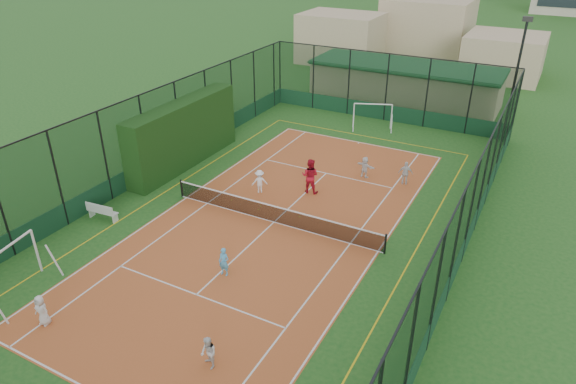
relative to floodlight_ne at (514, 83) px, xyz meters
The scene contains 18 objects.
ground 19.15m from the floodlight_ne, 117.39° to the right, with size 300.00×300.00×0.00m, color #1C531D.
court_slab 19.14m from the floodlight_ne, 117.39° to the right, with size 11.17×23.97×0.01m, color #AD5626.
tennis_net 19.04m from the floodlight_ne, 117.39° to the right, with size 11.67×0.12×1.06m, color black, non-canonical shape.
perimeter_fence 18.77m from the floodlight_ne, 117.39° to the right, with size 18.12×34.12×5.00m, color black, non-canonical shape.
floodlight_ne is the anchor object (origin of this frame).
clubhouse 10.47m from the floodlight_ne, 147.88° to the left, with size 15.20×7.20×3.15m, color tan, non-canonical shape.
hedge_left 21.45m from the floodlight_ne, 142.37° to the right, with size 1.36×9.04×3.96m, color black.
white_bench 26.41m from the floodlight_ne, 128.83° to the right, with size 1.68×0.46×0.94m, color white, non-canonical shape.
futsal_goal_near 30.61m from the floodlight_ne, 119.97° to the right, with size 0.93×3.22×2.08m, color white, non-canonical shape.
futsal_goal_far 9.55m from the floodlight_ne, 169.42° to the right, with size 2.80×0.81×1.80m, color white, non-canonical shape.
child_near_left 30.03m from the floodlight_ne, 115.01° to the right, with size 0.62×0.40×1.27m, color silver.
child_near_mid 23.17m from the floodlight_ne, 111.38° to the right, with size 0.47×0.31×1.30m, color #52B1E8.
child_near_right 26.74m from the floodlight_ne, 102.84° to the right, with size 0.61×0.47×1.25m, color white.
child_far_left 18.19m from the floodlight_ne, 127.51° to the right, with size 0.87×0.50×1.35m, color white.
child_far_right 10.77m from the floodlight_ne, 113.36° to the right, with size 0.81×0.34×1.39m, color white.
child_far_back 12.06m from the floodlight_ne, 123.80° to the right, with size 1.19×0.38×1.28m, color white.
coach 15.66m from the floodlight_ne, 123.37° to the right, with size 0.97×0.75×1.99m, color #B61326.
tennis_balls 18.95m from the floodlight_ne, 122.09° to the right, with size 4.13×0.42×0.07m.
Camera 1 is at (11.00, -19.14, 13.45)m, focal length 32.00 mm.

